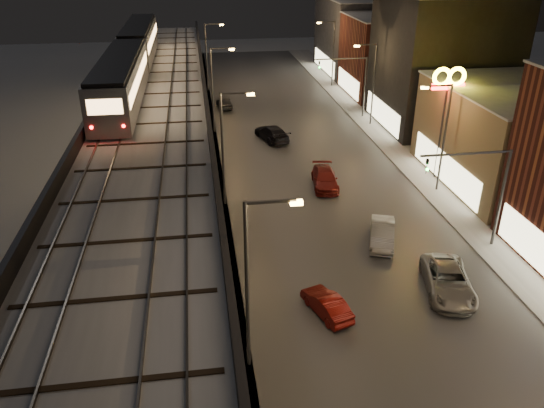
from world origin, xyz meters
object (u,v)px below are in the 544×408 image
car_far_white (224,103)px  car_onc_silver (382,234)px  car_onc_white (325,179)px  car_mid_dark (272,134)px  subway_train (132,57)px  car_onc_dark (448,282)px  car_near_white (327,305)px

car_far_white → car_onc_silver: 35.74m
car_onc_silver → car_far_white: bearing=123.0°
car_far_white → car_onc_white: size_ratio=0.81×
car_mid_dark → car_far_white: car_mid_dark is taller
subway_train → car_onc_silver: (18.09, -24.60, -7.74)m
car_onc_dark → car_onc_white: 16.22m
subway_train → car_mid_dark: subway_train is taller
subway_train → car_far_white: size_ratio=9.65×
car_mid_dark → subway_train: bearing=-27.1°
car_near_white → car_far_white: car_far_white is taller
car_near_white → car_onc_dark: 7.61m
car_far_white → car_onc_silver: (8.58, -34.70, 0.06)m
car_far_white → subway_train: bearing=39.9°
car_near_white → car_onc_dark: car_onc_dark is taller
car_near_white → car_far_white: bearing=-104.6°
car_near_white → car_onc_dark: size_ratio=0.67×
subway_train → car_onc_silver: 31.50m
car_near_white → car_onc_white: (3.88, 16.73, 0.10)m
car_onc_white → car_far_white: bearing=112.1°
car_far_white → car_onc_dark: (10.54, -40.74, 0.09)m
car_mid_dark → car_onc_dark: (6.41, -28.08, 0.00)m
subway_train → car_onc_white: size_ratio=7.80×
car_far_white → car_onc_silver: bearing=97.0°
car_onc_silver → car_onc_dark: bearing=-52.8°
car_mid_dark → car_far_white: bearing=-88.3°
car_near_white → car_onc_dark: (7.55, 0.94, 0.16)m
car_near_white → car_onc_white: bearing=-121.8°
car_near_white → car_mid_dark: bearing=-111.0°
car_far_white → car_onc_silver: car_onc_silver is taller
car_mid_dark → car_far_white: 13.32m
car_far_white → car_onc_white: car_onc_white is taller
subway_train → car_near_white: (12.50, -31.58, -7.87)m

